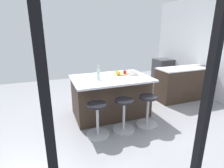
{
  "coord_description": "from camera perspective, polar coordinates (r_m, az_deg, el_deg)",
  "views": [
    {
      "loc": [
        1.56,
        3.47,
        1.91
      ],
      "look_at": [
        0.23,
        -0.02,
        0.76
      ],
      "focal_mm": 28.58,
      "sensor_mm": 36.0,
      "label": 1
    }
  ],
  "objects": [
    {
      "name": "water_bottle",
      "position": [
        3.71,
        -4.39,
        3.15
      ],
      "size": [
        0.06,
        0.06,
        0.31
      ],
      "color": "silver",
      "rests_on": "kitchen_island"
    },
    {
      "name": "stool_by_window",
      "position": [
        3.75,
        11.31,
        -8.67
      ],
      "size": [
        0.44,
        0.44,
        0.64
      ],
      "color": "#B7B7BC",
      "rests_on": "ground_plane"
    },
    {
      "name": "sink_cabinet",
      "position": [
        5.73,
        25.38,
        0.69
      ],
      "size": [
        2.49,
        0.6,
        1.19
      ],
      "color": "#38281E",
      "rests_on": "ground_plane"
    },
    {
      "name": "cutting_board",
      "position": [
        4.17,
        2.83,
        3.17
      ],
      "size": [
        0.36,
        0.24,
        0.02
      ],
      "primitive_type": "cube",
      "color": "tan",
      "rests_on": "kitchen_island"
    },
    {
      "name": "oven_range",
      "position": [
        6.88,
        15.91,
        4.06
      ],
      "size": [
        0.6,
        0.61,
        0.88
      ],
      "color": "#38383D",
      "rests_on": "ground_plane"
    },
    {
      "name": "stool_middle",
      "position": [
        3.52,
        3.83,
        -10.16
      ],
      "size": [
        0.44,
        0.44,
        0.64
      ],
      "color": "#B7B7BC",
      "rests_on": "ground_plane"
    },
    {
      "name": "stool_near_camera",
      "position": [
        3.36,
        -4.62,
        -11.62
      ],
      "size": [
        0.44,
        0.44,
        0.64
      ],
      "color": "#B7B7BC",
      "rests_on": "ground_plane"
    },
    {
      "name": "fruit_bowl",
      "position": [
        4.16,
        6.76,
        3.43
      ],
      "size": [
        0.23,
        0.23,
        0.07
      ],
      "color": "silver",
      "rests_on": "kitchen_island"
    },
    {
      "name": "apple_yellow",
      "position": [
        4.07,
        2.08,
        3.6
      ],
      "size": [
        0.09,
        0.09,
        0.09
      ],
      "primitive_type": "sphere",
      "color": "gold",
      "rests_on": "cutting_board"
    },
    {
      "name": "kitchen_island",
      "position": [
        4.09,
        -0.49,
        -3.78
      ],
      "size": [
        1.69,
        1.14,
        0.9
      ],
      "color": "#38281E",
      "rests_on": "ground_plane"
    },
    {
      "name": "interior_partition_left",
      "position": [
        5.63,
        31.27,
        9.58
      ],
      "size": [
        0.12,
        5.26,
        2.83
      ],
      "color": "silver",
      "rests_on": "ground_plane"
    },
    {
      "name": "apple_red",
      "position": [
        4.18,
        4.13,
        3.92
      ],
      "size": [
        0.09,
        0.09,
        0.09
      ],
      "primitive_type": "sphere",
      "color": "red",
      "rests_on": "cutting_board"
    },
    {
      "name": "apple_green",
      "position": [
        4.21,
        1.64,
        3.97
      ],
      "size": [
        0.08,
        0.08,
        0.08
      ],
      "primitive_type": "sphere",
      "color": "#609E2D",
      "rests_on": "cutting_board"
    },
    {
      "name": "ground_plane",
      "position": [
        4.26,
        3.0,
        -9.62
      ],
      "size": [
        7.4,
        7.4,
        0.0
      ],
      "primitive_type": "plane",
      "color": "gray"
    }
  ]
}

